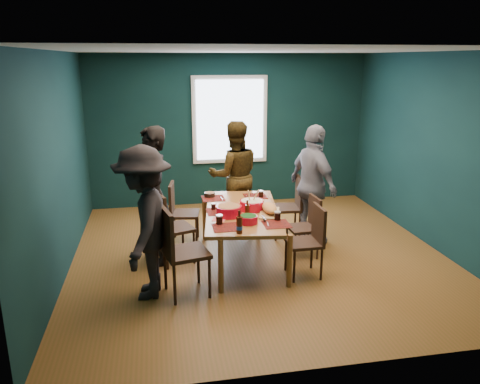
% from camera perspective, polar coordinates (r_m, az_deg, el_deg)
% --- Properties ---
extents(room, '(5.01, 5.01, 2.71)m').
position_cam_1_polar(room, '(6.35, 1.94, 4.75)').
color(room, brown).
rests_on(room, ground).
extents(dining_table, '(1.17, 1.95, 0.70)m').
position_cam_1_polar(dining_table, '(6.11, 0.26, -2.83)').
color(dining_table, brown).
rests_on(dining_table, floor).
extents(chair_left_far, '(0.46, 0.46, 0.89)m').
position_cam_1_polar(chair_left_far, '(6.82, -7.48, -1.97)').
color(chair_left_far, black).
rests_on(chair_left_far, floor).
extents(chair_left_mid, '(0.55, 0.55, 0.96)m').
position_cam_1_polar(chair_left_mid, '(6.13, -8.80, -3.71)').
color(chair_left_mid, black).
rests_on(chair_left_mid, floor).
extents(chair_left_near, '(0.56, 0.56, 1.04)m').
position_cam_1_polar(chair_left_near, '(5.26, -7.64, -6.51)').
color(chair_left_near, black).
rests_on(chair_left_near, floor).
extents(chair_right_far, '(0.46, 0.46, 0.92)m').
position_cam_1_polar(chair_right_far, '(7.04, 6.38, -1.22)').
color(chair_right_far, black).
rests_on(chair_right_far, floor).
extents(chair_right_mid, '(0.40, 0.40, 0.83)m').
position_cam_1_polar(chair_right_mid, '(6.38, 8.31, -3.62)').
color(chair_right_mid, black).
rests_on(chair_right_mid, floor).
extents(chair_right_near, '(0.41, 0.41, 0.89)m').
position_cam_1_polar(chair_right_near, '(5.80, 8.63, -5.30)').
color(chair_right_near, black).
rests_on(chair_right_near, floor).
extents(person_far_left, '(0.57, 0.74, 1.80)m').
position_cam_1_polar(person_far_left, '(6.09, -10.52, -0.54)').
color(person_far_left, black).
rests_on(person_far_left, floor).
extents(person_back, '(0.84, 0.66, 1.70)m').
position_cam_1_polar(person_back, '(7.29, -0.68, 2.03)').
color(person_back, black).
rests_on(person_back, floor).
extents(person_right, '(0.69, 1.09, 1.73)m').
position_cam_1_polar(person_right, '(6.74, 8.90, 0.82)').
color(person_right, silver).
rests_on(person_right, floor).
extents(person_near_left, '(0.79, 1.19, 1.73)m').
position_cam_1_polar(person_near_left, '(5.25, -11.61, -3.73)').
color(person_near_left, black).
rests_on(person_near_left, floor).
extents(bowl_salad, '(0.32, 0.32, 0.13)m').
position_cam_1_polar(bowl_salad, '(5.86, -1.37, -2.26)').
color(bowl_salad, red).
rests_on(bowl_salad, dining_table).
extents(bowl_dumpling, '(0.31, 0.31, 0.29)m').
position_cam_1_polar(bowl_dumpling, '(6.10, 1.42, -1.55)').
color(bowl_dumpling, red).
rests_on(bowl_dumpling, dining_table).
extents(bowl_herbs, '(0.23, 0.23, 0.10)m').
position_cam_1_polar(bowl_herbs, '(5.61, 1.01, -3.32)').
color(bowl_herbs, red).
rests_on(bowl_herbs, dining_table).
extents(cutting_board, '(0.36, 0.61, 0.13)m').
position_cam_1_polar(cutting_board, '(5.95, 3.61, -2.12)').
color(cutting_board, tan).
rests_on(cutting_board, dining_table).
extents(small_bowl, '(0.16, 0.16, 0.06)m').
position_cam_1_polar(small_bowl, '(6.69, -3.72, -0.30)').
color(small_bowl, black).
rests_on(small_bowl, dining_table).
extents(beer_bottle_a, '(0.07, 0.07, 0.27)m').
position_cam_1_polar(beer_bottle_a, '(5.28, -0.08, -4.04)').
color(beer_bottle_a, '#44190C').
rests_on(beer_bottle_a, dining_table).
extents(beer_bottle_b, '(0.06, 0.06, 0.23)m').
position_cam_1_polar(beer_bottle_b, '(5.79, 0.89, -2.31)').
color(beer_bottle_b, '#44190C').
rests_on(beer_bottle_b, dining_table).
extents(cola_glass_a, '(0.08, 0.08, 0.12)m').
position_cam_1_polar(cola_glass_a, '(5.57, -2.54, -3.32)').
color(cola_glass_a, black).
rests_on(cola_glass_a, dining_table).
extents(cola_glass_b, '(0.08, 0.08, 0.11)m').
position_cam_1_polar(cola_glass_b, '(5.72, 4.59, -2.86)').
color(cola_glass_b, black).
rests_on(cola_glass_b, dining_table).
extents(cola_glass_c, '(0.07, 0.07, 0.10)m').
position_cam_1_polar(cola_glass_c, '(6.66, 2.58, -0.18)').
color(cola_glass_c, black).
rests_on(cola_glass_c, dining_table).
extents(cola_glass_d, '(0.06, 0.06, 0.09)m').
position_cam_1_polar(cola_glass_d, '(6.11, -3.26, -1.74)').
color(cola_glass_d, black).
rests_on(cola_glass_d, dining_table).
extents(napkin_a, '(0.22, 0.22, 0.00)m').
position_cam_1_polar(napkin_a, '(6.24, 3.47, -1.82)').
color(napkin_a, '#FF6B70').
rests_on(napkin_a, dining_table).
extents(napkin_b, '(0.20, 0.20, 0.00)m').
position_cam_1_polar(napkin_b, '(5.76, -2.53, -3.34)').
color(napkin_b, '#FF6B70').
rests_on(napkin_b, dining_table).
extents(napkin_c, '(0.15, 0.15, 0.00)m').
position_cam_1_polar(napkin_c, '(5.57, 4.67, -4.07)').
color(napkin_c, '#FF6B70').
rests_on(napkin_c, dining_table).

